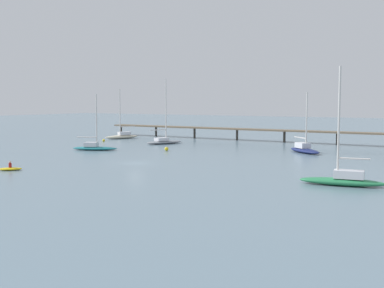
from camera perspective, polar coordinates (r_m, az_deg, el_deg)
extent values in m
plane|color=slate|center=(67.09, -6.63, -2.24)|extent=(400.00, 400.00, 0.00)
cube|color=brown|center=(103.53, 7.98, 1.66)|extent=(77.36, 3.07, 0.30)
cylinder|color=#38332D|center=(123.44, -8.30, 1.61)|extent=(0.50, 0.50, 2.27)
cylinder|color=#38332D|center=(116.88, -4.23, 1.45)|extent=(0.50, 0.50, 2.27)
cylinder|color=#38332D|center=(110.98, 0.30, 1.27)|extent=(0.50, 0.50, 2.27)
cylinder|color=#38332D|center=(105.85, 5.30, 1.07)|extent=(0.50, 0.50, 2.27)
cylinder|color=#38332D|center=(101.60, 10.76, 0.83)|extent=(0.50, 0.50, 2.27)
cylinder|color=#38332D|center=(98.36, 16.64, 0.57)|extent=(0.50, 0.50, 2.27)
ellipsoid|color=#287F4C|center=(51.40, 17.12, -4.24)|extent=(8.67, 3.32, 0.75)
cube|color=silver|center=(51.22, 17.89, -3.40)|extent=(3.08, 1.86, 0.83)
cylinder|color=silver|center=(50.84, 16.82, 2.44)|extent=(0.22, 0.22, 11.21)
cylinder|color=silver|center=(50.98, 18.44, -1.64)|extent=(3.07, 0.64, 0.18)
ellipsoid|color=gray|center=(96.59, -3.26, 0.21)|extent=(5.19, 8.44, 0.62)
cube|color=silver|center=(96.18, -3.58, 0.55)|extent=(2.46, 2.94, 0.61)
cylinder|color=silver|center=(96.49, -3.08, 4.01)|extent=(0.22, 0.22, 12.17)
cylinder|color=silver|center=(95.61, -3.99, 1.66)|extent=(1.53, 3.53, 0.17)
ellipsoid|color=#1E727A|center=(85.69, -11.32, -0.51)|extent=(8.11, 5.19, 0.62)
cube|color=silver|center=(85.83, -11.72, -0.04)|extent=(2.67, 2.31, 0.75)
cylinder|color=silver|center=(85.24, -11.12, 2.71)|extent=(0.21, 0.21, 9.01)
cylinder|color=silver|center=(85.98, -12.20, 0.79)|extent=(3.30, 1.58, 0.17)
ellipsoid|color=beige|center=(110.50, -8.22, 0.83)|extent=(4.69, 8.28, 0.84)
cube|color=silver|center=(110.76, -7.93, 1.25)|extent=(2.24, 3.10, 0.69)
cylinder|color=silver|center=(110.03, -8.44, 3.71)|extent=(0.22, 0.22, 10.27)
cylinder|color=silver|center=(111.07, -7.58, 2.04)|extent=(1.50, 3.52, 0.17)
ellipsoid|color=navy|center=(81.87, 13.05, -0.75)|extent=(7.72, 7.21, 0.74)
cube|color=silver|center=(82.36, 12.83, -0.15)|extent=(2.96, 2.89, 0.88)
cylinder|color=silver|center=(81.17, 13.27, 2.68)|extent=(0.22, 0.22, 9.12)
cylinder|color=silver|center=(82.99, 12.56, 0.73)|extent=(2.99, 2.68, 0.18)
ellipsoid|color=yellow|center=(63.76, -20.51, -2.75)|extent=(2.86, 2.74, 0.35)
cylinder|color=maroon|center=(63.70, -20.52, -2.35)|extent=(0.51, 0.51, 0.55)
sphere|color=tan|center=(63.65, -20.53, -2.00)|extent=(0.24, 0.24, 0.24)
sphere|color=yellow|center=(103.03, -10.30, 0.42)|extent=(0.54, 0.54, 0.54)
sphere|color=yellow|center=(82.97, -3.00, -0.58)|extent=(0.67, 0.67, 0.67)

